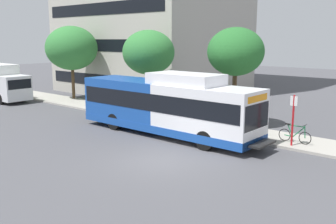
% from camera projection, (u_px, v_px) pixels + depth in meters
% --- Properties ---
extents(ground_plane, '(120.00, 120.00, 0.00)m').
position_uv_depth(ground_plane, '(60.00, 133.00, 22.56)').
color(ground_plane, '#4C4C51').
extents(sidewalk_curb, '(3.00, 56.00, 0.14)m').
position_uv_depth(sidewalk_curb, '(163.00, 118.00, 26.48)').
color(sidewalk_curb, '#A8A399').
rests_on(sidewalk_curb, ground).
extents(transit_bus, '(2.58, 12.25, 3.65)m').
position_uv_depth(transit_bus, '(167.00, 106.00, 21.93)').
color(transit_bus, white).
rests_on(transit_bus, ground).
extents(bus_stop_sign_pole, '(0.10, 0.36, 2.60)m').
position_uv_depth(bus_stop_sign_pole, '(293.00, 116.00, 19.22)').
color(bus_stop_sign_pole, red).
rests_on(bus_stop_sign_pole, sidewalk_curb).
extents(bicycle_parked, '(0.52, 1.76, 1.02)m').
position_uv_depth(bicycle_parked, '(295.00, 135.00, 19.95)').
color(bicycle_parked, black).
rests_on(bicycle_parked, sidewalk_curb).
extents(street_tree_near_stop, '(3.48, 3.48, 6.07)m').
position_uv_depth(street_tree_near_stop, '(236.00, 52.00, 23.29)').
color(street_tree_near_stop, '#4C3823').
rests_on(street_tree_near_stop, sidewalk_curb).
extents(street_tree_mid_block, '(3.82, 3.82, 6.01)m').
position_uv_depth(street_tree_mid_block, '(149.00, 53.00, 27.88)').
color(street_tree_mid_block, '#4C3823').
rests_on(street_tree_mid_block, sidewalk_curb).
extents(street_tree_far_block, '(4.60, 4.60, 6.49)m').
position_uv_depth(street_tree_far_block, '(72.00, 48.00, 34.06)').
color(street_tree_far_block, '#4C3823').
rests_on(street_tree_far_block, sidewalk_curb).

